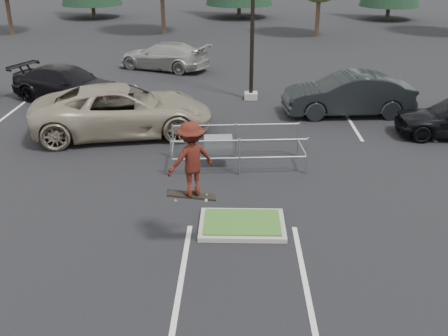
{
  "coord_description": "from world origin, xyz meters",
  "views": [
    {
      "loc": [
        -0.18,
        -11.83,
        6.79
      ],
      "look_at": [
        -0.51,
        1.5,
        1.0
      ],
      "focal_mm": 42.0,
      "sensor_mm": 36.0,
      "label": 1
    }
  ],
  "objects_px": {
    "car_r_charc": "(348,94)",
    "car_far_silver": "(165,56)",
    "cart_corral": "(223,144)",
    "car_l_black": "(66,84)",
    "skateboarder": "(190,159)",
    "car_l_tan": "(122,111)"
  },
  "relations": [
    {
      "from": "cart_corral",
      "to": "car_l_black",
      "type": "height_order",
      "value": "car_l_black"
    },
    {
      "from": "skateboarder",
      "to": "car_l_black",
      "type": "height_order",
      "value": "skateboarder"
    },
    {
      "from": "skateboarder",
      "to": "car_r_charc",
      "type": "xyz_separation_m",
      "value": [
        5.7,
        10.66,
        -1.42
      ]
    },
    {
      "from": "cart_corral",
      "to": "skateboarder",
      "type": "relative_size",
      "value": 2.32
    },
    {
      "from": "skateboarder",
      "to": "car_r_charc",
      "type": "bearing_deg",
      "value": -149.0
    },
    {
      "from": "cart_corral",
      "to": "car_far_silver",
      "type": "bearing_deg",
      "value": 100.18
    },
    {
      "from": "cart_corral",
      "to": "car_far_silver",
      "type": "xyz_separation_m",
      "value": [
        -3.66,
        14.04,
        -0.0
      ]
    },
    {
      "from": "car_r_charc",
      "to": "car_far_silver",
      "type": "height_order",
      "value": "car_r_charc"
    },
    {
      "from": "car_l_black",
      "to": "car_far_silver",
      "type": "relative_size",
      "value": 1.03
    },
    {
      "from": "car_l_tan",
      "to": "car_l_black",
      "type": "xyz_separation_m",
      "value": [
        -3.5,
        4.5,
        -0.15
      ]
    },
    {
      "from": "car_l_tan",
      "to": "car_far_silver",
      "type": "bearing_deg",
      "value": -12.42
    },
    {
      "from": "cart_corral",
      "to": "car_r_charc",
      "type": "distance_m",
      "value": 7.65
    },
    {
      "from": "cart_corral",
      "to": "car_r_charc",
      "type": "bearing_deg",
      "value": 43.73
    },
    {
      "from": "car_l_black",
      "to": "car_l_tan",
      "type": "bearing_deg",
      "value": -120.04
    },
    {
      "from": "car_far_silver",
      "to": "cart_corral",
      "type": "bearing_deg",
      "value": 37.17
    },
    {
      "from": "cart_corral",
      "to": "car_far_silver",
      "type": "relative_size",
      "value": 0.84
    },
    {
      "from": "car_l_black",
      "to": "car_r_charc",
      "type": "relative_size",
      "value": 1.01
    },
    {
      "from": "skateboarder",
      "to": "car_l_black",
      "type": "distance_m",
      "value": 14.31
    },
    {
      "from": "cart_corral",
      "to": "skateboarder",
      "type": "height_order",
      "value": "skateboarder"
    },
    {
      "from": "car_l_black",
      "to": "car_r_charc",
      "type": "distance_m",
      "value": 12.63
    },
    {
      "from": "car_l_tan",
      "to": "car_l_black",
      "type": "relative_size",
      "value": 1.24
    },
    {
      "from": "cart_corral",
      "to": "car_l_tan",
      "type": "height_order",
      "value": "car_l_tan"
    }
  ]
}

